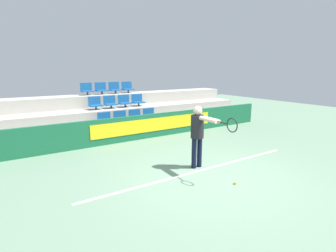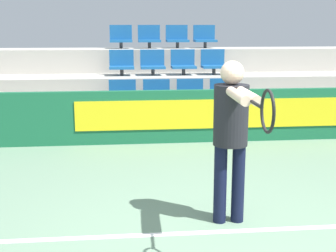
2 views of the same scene
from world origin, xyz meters
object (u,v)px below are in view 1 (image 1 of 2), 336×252
stadium_chair_8 (87,89)px  stadium_chair_3 (150,115)px  stadium_chair_10 (115,88)px  stadium_chair_11 (128,88)px  tennis_player (199,130)px  stadium_chair_7 (138,101)px  stadium_chair_5 (110,103)px  stadium_chair_0 (105,120)px  stadium_chair_6 (125,101)px  stadium_chair_1 (121,118)px  stadium_chair_4 (95,104)px  stadium_chair_9 (101,89)px  tennis_ball (235,183)px  stadium_chair_2 (136,117)px

stadium_chair_8 → stadium_chair_3: bearing=-47.9°
stadium_chair_10 → stadium_chair_11: (0.63, 0.00, 0.00)m
stadium_chair_3 → tennis_player: (-0.85, -4.13, 0.30)m
stadium_chair_7 → stadium_chair_5: bearing=180.0°
stadium_chair_8 → tennis_player: size_ratio=0.31×
stadium_chair_0 → stadium_chair_5: bearing=58.9°
stadium_chair_6 → stadium_chair_7: 0.63m
stadium_chair_3 → stadium_chair_6: size_ratio=1.00×
stadium_chair_7 → stadium_chair_10: bearing=121.1°
stadium_chair_11 → tennis_player: (-0.85, -6.20, -0.68)m
stadium_chair_1 → stadium_chair_4: 1.31m
stadium_chair_1 → stadium_chair_0: bearing=180.0°
stadium_chair_1 → stadium_chair_8: stadium_chair_8 is taller
tennis_player → stadium_chair_11: bearing=83.7°
stadium_chair_9 → stadium_chair_1: bearing=-90.0°
stadium_chair_4 → stadium_chair_7: (1.88, 0.00, 0.00)m
stadium_chair_4 → stadium_chair_10: (1.25, 1.04, 0.49)m
stadium_chair_3 → stadium_chair_8: 2.96m
stadium_chair_0 → stadium_chair_9: 2.38m
stadium_chair_4 → stadium_chair_9: size_ratio=1.00×
stadium_chair_7 → stadium_chair_8: size_ratio=1.00×
stadium_chair_8 → stadium_chair_9: 0.63m
stadium_chair_5 → stadium_chair_6: size_ratio=1.00×
stadium_chair_6 → tennis_ball: (-0.15, -6.40, -1.18)m
stadium_chair_1 → stadium_chair_11: size_ratio=1.00×
tennis_player → stadium_chair_5: bearing=95.9°
stadium_chair_4 → tennis_player: (1.03, -5.17, -0.19)m
stadium_chair_3 → stadium_chair_6: stadium_chair_6 is taller
stadium_chair_5 → stadium_chair_10: size_ratio=1.00×
stadium_chair_2 → stadium_chair_11: size_ratio=1.00×
stadium_chair_4 → tennis_ball: (1.10, -6.40, -1.18)m
stadium_chair_9 → stadium_chair_0: bearing=-106.8°
stadium_chair_2 → stadium_chair_8: stadium_chair_8 is taller
stadium_chair_0 → stadium_chair_6: (1.25, 1.04, 0.49)m
stadium_chair_5 → stadium_chair_9: size_ratio=1.00×
stadium_chair_9 → stadium_chair_2: bearing=-73.2°
tennis_ball → stadium_chair_2: bearing=88.4°
tennis_ball → stadium_chair_11: bearing=84.1°
stadium_chair_9 → stadium_chair_10: size_ratio=1.00×
stadium_chair_2 → stadium_chair_0: bearing=180.0°
stadium_chair_0 → stadium_chair_6: size_ratio=1.00×
stadium_chair_4 → stadium_chair_0: bearing=-90.0°
stadium_chair_2 → tennis_ball: size_ratio=7.69×
stadium_chair_4 → stadium_chair_11: 2.20m
tennis_player → stadium_chair_4: bearing=102.7°
stadium_chair_6 → stadium_chair_11: 1.31m
stadium_chair_3 → stadium_chair_11: size_ratio=1.00×
stadium_chair_0 → tennis_ball: 5.52m
stadium_chair_2 → stadium_chair_9: size_ratio=1.00×
stadium_chair_3 → stadium_chair_6: 1.31m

